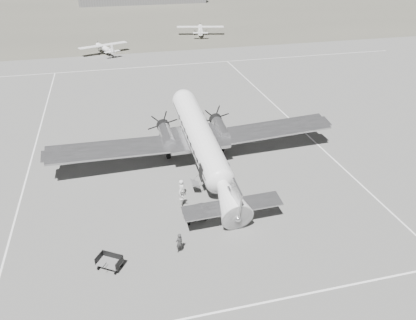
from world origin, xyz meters
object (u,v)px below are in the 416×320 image
object	(u,v)px
baggage_cart_far	(110,263)
ramp_agent	(183,198)
light_plane_left	(105,49)
baggage_cart_near	(195,214)
ground_crew	(179,243)
passenger	(181,188)
dc3_airliner	(203,145)
light_plane_right	(200,30)

from	to	relation	value
baggage_cart_far	ramp_agent	xyz separation A→B (m)	(6.25, 6.08, 0.27)
light_plane_left	baggage_cart_far	size ratio (longest dim) A/B	5.58
baggage_cart_near	ground_crew	bearing A→B (deg)	-130.34
baggage_cart_far	light_plane_left	bearing A→B (deg)	122.16
light_plane_left	passenger	world-z (taller)	light_plane_left
ramp_agent	ground_crew	bearing A→B (deg)	174.79
dc3_airliner	ramp_agent	world-z (taller)	dc3_airliner
baggage_cart_far	ramp_agent	size ratio (longest dim) A/B	1.14
light_plane_right	passenger	bearing A→B (deg)	-91.66
dc3_airliner	light_plane_right	distance (m)	61.53
light_plane_left	ground_crew	world-z (taller)	light_plane_left
light_plane_left	ground_crew	distance (m)	58.83
ground_crew	ramp_agent	size ratio (longest dim) A/B	1.04
baggage_cart_far	ramp_agent	bearing A→B (deg)	77.57
light_plane_left	passenger	distance (m)	51.82
light_plane_right	ground_crew	bearing A→B (deg)	-91.39
dc3_airliner	ground_crew	size ratio (longest dim) A/B	18.49
ground_crew	ramp_agent	bearing A→B (deg)	-128.97
ground_crew	ramp_agent	distance (m)	5.73
dc3_airliner	baggage_cart_far	bearing A→B (deg)	-131.34
ramp_agent	dc3_airliner	bearing A→B (deg)	-21.62
light_plane_left	ramp_agent	bearing A→B (deg)	-106.54
light_plane_right	ramp_agent	distance (m)	67.39
ground_crew	passenger	bearing A→B (deg)	-127.58
baggage_cart_far	passenger	world-z (taller)	passenger
light_plane_right	ground_crew	xyz separation A→B (m)	(-18.05, -70.86, -0.33)
passenger	ground_crew	bearing A→B (deg)	144.56
dc3_airliner	ground_crew	bearing A→B (deg)	-113.94
light_plane_right	baggage_cart_near	bearing A→B (deg)	-90.57
dc3_airliner	light_plane_left	distance (m)	48.52
baggage_cart_far	ground_crew	distance (m)	4.97
ground_crew	ramp_agent	world-z (taller)	ground_crew
light_plane_right	passenger	distance (m)	65.82
baggage_cart_far	light_plane_right	bearing A→B (deg)	105.48
baggage_cart_near	light_plane_right	bearing A→B (deg)	65.37
baggage_cart_near	baggage_cart_far	xyz separation A→B (m)	(-6.82, -3.89, -0.05)
light_plane_right	baggage_cart_near	world-z (taller)	light_plane_right
dc3_airliner	baggage_cart_far	distance (m)	14.87
light_plane_left	light_plane_right	distance (m)	24.93
baggage_cart_near	ground_crew	xyz separation A→B (m)	(-1.89, -3.39, 0.25)
dc3_airliner	ramp_agent	xyz separation A→B (m)	(-3.03, -5.31, -2.02)
dc3_airliner	light_plane_right	bearing A→B (deg)	74.93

